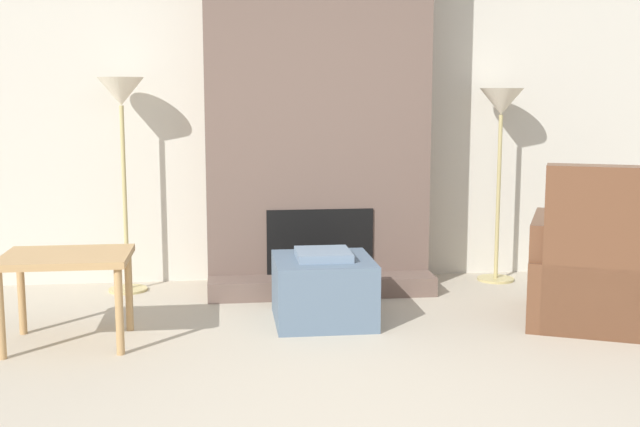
{
  "coord_description": "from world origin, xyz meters",
  "views": [
    {
      "loc": [
        -0.67,
        -3.1,
        1.4
      ],
      "look_at": [
        0.0,
        2.47,
        0.57
      ],
      "focal_mm": 45.0,
      "sensor_mm": 36.0,
      "label": 1
    }
  ],
  "objects_px": {
    "armchair": "(599,275)",
    "floor_lamp_left": "(122,110)",
    "ottoman": "(323,288)",
    "side_table": "(67,266)",
    "floor_lamp_right": "(501,117)"
  },
  "relations": [
    {
      "from": "armchair",
      "to": "side_table",
      "type": "relative_size",
      "value": 1.64
    },
    {
      "from": "ottoman",
      "to": "side_table",
      "type": "bearing_deg",
      "value": -169.11
    },
    {
      "from": "ottoman",
      "to": "floor_lamp_right",
      "type": "relative_size",
      "value": 0.44
    },
    {
      "from": "ottoman",
      "to": "floor_lamp_left",
      "type": "bearing_deg",
      "value": 144.15
    },
    {
      "from": "floor_lamp_left",
      "to": "floor_lamp_right",
      "type": "xyz_separation_m",
      "value": [
        2.74,
        -0.0,
        -0.06
      ]
    },
    {
      "from": "armchair",
      "to": "floor_lamp_right",
      "type": "bearing_deg",
      "value": -54.11
    },
    {
      "from": "ottoman",
      "to": "floor_lamp_left",
      "type": "height_order",
      "value": "floor_lamp_left"
    },
    {
      "from": "side_table",
      "to": "ottoman",
      "type": "bearing_deg",
      "value": 10.89
    },
    {
      "from": "armchair",
      "to": "floor_lamp_left",
      "type": "height_order",
      "value": "floor_lamp_left"
    },
    {
      "from": "floor_lamp_right",
      "to": "armchair",
      "type": "bearing_deg",
      "value": -79.02
    },
    {
      "from": "armchair",
      "to": "ottoman",
      "type": "bearing_deg",
      "value": 16.19
    },
    {
      "from": "side_table",
      "to": "floor_lamp_left",
      "type": "xyz_separation_m",
      "value": [
        0.18,
        1.22,
        0.85
      ]
    },
    {
      "from": "side_table",
      "to": "floor_lamp_left",
      "type": "height_order",
      "value": "floor_lamp_left"
    },
    {
      "from": "side_table",
      "to": "floor_lamp_right",
      "type": "height_order",
      "value": "floor_lamp_right"
    },
    {
      "from": "floor_lamp_right",
      "to": "floor_lamp_left",
      "type": "bearing_deg",
      "value": 180.0
    }
  ]
}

